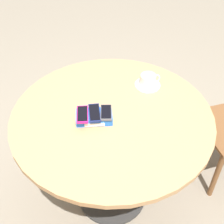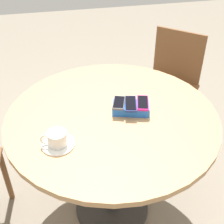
{
  "view_description": "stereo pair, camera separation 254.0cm",
  "coord_description": "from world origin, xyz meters",
  "px_view_note": "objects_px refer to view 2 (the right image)",
  "views": [
    {
      "loc": [
        -0.42,
        -1.17,
        1.95
      ],
      "look_at": [
        0.0,
        0.0,
        0.81
      ],
      "focal_mm": 50.0,
      "sensor_mm": 36.0,
      "label": 1
    },
    {
      "loc": [
        0.27,
        1.27,
        1.78
      ],
      "look_at": [
        0.0,
        0.0,
        0.81
      ],
      "focal_mm": 50.0,
      "sensor_mm": 36.0,
      "label": 2
    }
  ],
  "objects_px": {
    "phone_magenta": "(143,103)",
    "chair_near_window": "(170,85)",
    "saucer": "(58,144)",
    "coffee_cup": "(57,138)",
    "phone_navy": "(131,104)",
    "phone_gray": "(119,103)",
    "round_table": "(112,133)",
    "phone_box": "(131,108)"
  },
  "relations": [
    {
      "from": "phone_box",
      "to": "phone_navy",
      "type": "distance_m",
      "value": 0.03
    },
    {
      "from": "phone_magenta",
      "to": "phone_navy",
      "type": "relative_size",
      "value": 0.94
    },
    {
      "from": "phone_magenta",
      "to": "chair_near_window",
      "type": "height_order",
      "value": "chair_near_window"
    },
    {
      "from": "round_table",
      "to": "saucer",
      "type": "xyz_separation_m",
      "value": [
        0.29,
        0.17,
        0.13
      ]
    },
    {
      "from": "coffee_cup",
      "to": "chair_near_window",
      "type": "bearing_deg",
      "value": -135.64
    },
    {
      "from": "phone_gray",
      "to": "saucer",
      "type": "bearing_deg",
      "value": 30.88
    },
    {
      "from": "phone_navy",
      "to": "chair_near_window",
      "type": "height_order",
      "value": "chair_near_window"
    },
    {
      "from": "phone_box",
      "to": "chair_near_window",
      "type": "bearing_deg",
      "value": -126.06
    },
    {
      "from": "phone_navy",
      "to": "phone_gray",
      "type": "bearing_deg",
      "value": -18.07
    },
    {
      "from": "phone_navy",
      "to": "saucer",
      "type": "relative_size",
      "value": 0.96
    },
    {
      "from": "phone_box",
      "to": "saucer",
      "type": "xyz_separation_m",
      "value": [
        0.4,
        0.18,
        -0.02
      ]
    },
    {
      "from": "round_table",
      "to": "phone_navy",
      "type": "xyz_separation_m",
      "value": [
        -0.1,
        -0.01,
        0.18
      ]
    },
    {
      "from": "phone_box",
      "to": "phone_navy",
      "type": "height_order",
      "value": "phone_navy"
    },
    {
      "from": "phone_gray",
      "to": "phone_magenta",
      "type": "bearing_deg",
      "value": 166.12
    },
    {
      "from": "phone_box",
      "to": "chair_near_window",
      "type": "distance_m",
      "value": 0.96
    },
    {
      "from": "phone_magenta",
      "to": "phone_gray",
      "type": "relative_size",
      "value": 1.07
    },
    {
      "from": "round_table",
      "to": "coffee_cup",
      "type": "distance_m",
      "value": 0.38
    },
    {
      "from": "phone_magenta",
      "to": "phone_gray",
      "type": "xyz_separation_m",
      "value": [
        0.12,
        -0.03,
        -0.0
      ]
    },
    {
      "from": "phone_magenta",
      "to": "chair_near_window",
      "type": "xyz_separation_m",
      "value": [
        -0.46,
        -0.73,
        -0.39
      ]
    },
    {
      "from": "round_table",
      "to": "coffee_cup",
      "type": "relative_size",
      "value": 8.95
    },
    {
      "from": "phone_magenta",
      "to": "phone_gray",
      "type": "distance_m",
      "value": 0.13
    },
    {
      "from": "round_table",
      "to": "phone_magenta",
      "type": "distance_m",
      "value": 0.24
    },
    {
      "from": "phone_gray",
      "to": "coffee_cup",
      "type": "distance_m",
      "value": 0.39
    },
    {
      "from": "phone_box",
      "to": "saucer",
      "type": "distance_m",
      "value": 0.44
    },
    {
      "from": "saucer",
      "to": "phone_magenta",
      "type": "bearing_deg",
      "value": -159.57
    },
    {
      "from": "phone_magenta",
      "to": "coffee_cup",
      "type": "distance_m",
      "value": 0.49
    },
    {
      "from": "round_table",
      "to": "saucer",
      "type": "bearing_deg",
      "value": 30.64
    },
    {
      "from": "phone_gray",
      "to": "chair_near_window",
      "type": "distance_m",
      "value": 1.0
    },
    {
      "from": "coffee_cup",
      "to": "chair_near_window",
      "type": "xyz_separation_m",
      "value": [
        -0.92,
        -0.9,
        -0.38
      ]
    },
    {
      "from": "phone_magenta",
      "to": "phone_gray",
      "type": "bearing_deg",
      "value": -13.88
    },
    {
      "from": "chair_near_window",
      "to": "round_table",
      "type": "bearing_deg",
      "value": 49.26
    },
    {
      "from": "phone_gray",
      "to": "saucer",
      "type": "height_order",
      "value": "phone_gray"
    },
    {
      "from": "phone_magenta",
      "to": "saucer",
      "type": "bearing_deg",
      "value": 20.43
    },
    {
      "from": "saucer",
      "to": "phone_box",
      "type": "bearing_deg",
      "value": -155.29
    },
    {
      "from": "phone_navy",
      "to": "chair_near_window",
      "type": "distance_m",
      "value": 0.98
    },
    {
      "from": "phone_box",
      "to": "phone_magenta",
      "type": "relative_size",
      "value": 1.52
    },
    {
      "from": "round_table",
      "to": "phone_gray",
      "type": "height_order",
      "value": "phone_gray"
    },
    {
      "from": "saucer",
      "to": "chair_near_window",
      "type": "relative_size",
      "value": 0.18
    },
    {
      "from": "round_table",
      "to": "saucer",
      "type": "distance_m",
      "value": 0.36
    },
    {
      "from": "coffee_cup",
      "to": "phone_gray",
      "type": "bearing_deg",
      "value": -149.32
    },
    {
      "from": "phone_navy",
      "to": "coffee_cup",
      "type": "xyz_separation_m",
      "value": [
        0.39,
        0.18,
        -0.01
      ]
    },
    {
      "from": "saucer",
      "to": "coffee_cup",
      "type": "relative_size",
      "value": 1.24
    }
  ]
}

